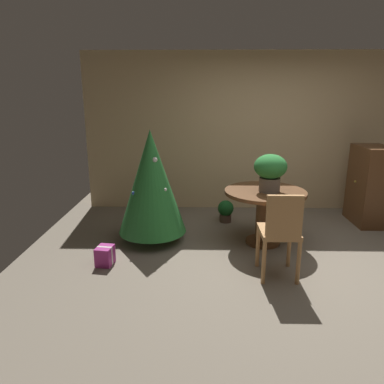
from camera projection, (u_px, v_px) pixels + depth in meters
name	position (u px, v px, depth m)	size (l,w,h in m)	color
ground_plane	(291.00, 263.00, 4.22)	(6.60, 6.60, 0.00)	#756B5B
back_wall_panel	(265.00, 133.00, 6.00)	(6.00, 0.10, 2.60)	tan
round_dining_table	(265.00, 205.00, 4.67)	(1.05, 1.05, 0.73)	brown
flower_vase	(270.00, 170.00, 4.50)	(0.41, 0.41, 0.48)	#665B51
wooden_chair_near	(280.00, 230.00, 3.75)	(0.40, 0.44, 0.97)	#B27F4C
holiday_tree	(151.00, 182.00, 4.67)	(0.90, 0.90, 1.50)	brown
gift_box_purple	(105.00, 256.00, 4.17)	(0.21, 0.24, 0.22)	#9E287A
wooden_cabinet	(370.00, 185.00, 5.41)	(0.47, 0.72, 1.19)	brown
potted_plant	(226.00, 210.00, 5.56)	(0.25, 0.25, 0.34)	#4C382D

